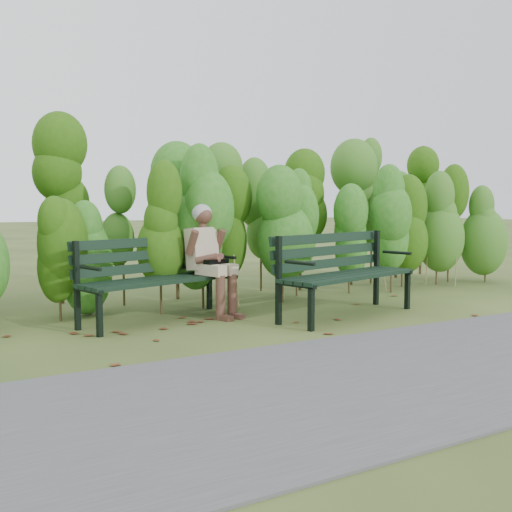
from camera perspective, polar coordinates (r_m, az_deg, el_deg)
ground at (r=6.86m, az=1.47°, el=-6.48°), size 80.00×80.00×0.00m
footpath at (r=5.16m, az=14.50°, el=-10.47°), size 60.00×2.50×0.01m
hedge_band at (r=8.37m, az=-5.18°, el=4.26°), size 11.04×1.67×2.42m
leaf_litter at (r=6.64m, az=0.98°, el=-6.84°), size 5.43×2.15×0.01m
bench_left at (r=7.08m, az=-9.57°, el=-1.50°), size 2.03×1.09×0.97m
bench_right at (r=7.37m, az=8.08°, el=-1.06°), size 2.11×1.14×1.01m
seated_woman at (r=7.30m, az=-4.49°, el=0.35°), size 0.56×0.82×1.36m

